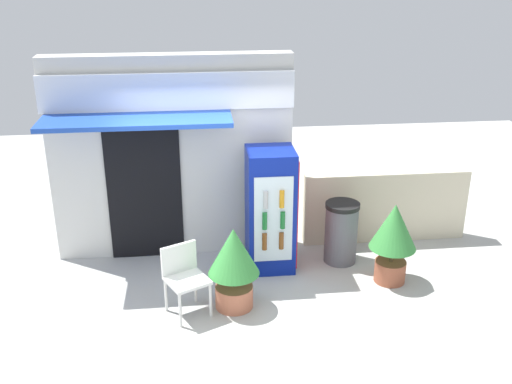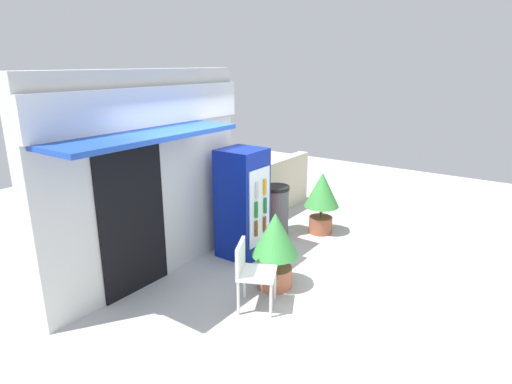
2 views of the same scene
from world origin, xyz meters
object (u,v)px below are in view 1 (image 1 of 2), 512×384
object	(u,v)px
potted_plant_near_shop	(234,261)
trash_bin	(341,232)
drink_cooler	(271,210)
plastic_chair	(184,274)
potted_plant_curbside	(393,235)

from	to	relation	value
potted_plant_near_shop	trash_bin	world-z (taller)	potted_plant_near_shop
drink_cooler	plastic_chair	size ratio (longest dim) A/B	1.99
plastic_chair	potted_plant_near_shop	bearing A→B (deg)	3.12
drink_cooler	potted_plant_near_shop	xyz separation A→B (m)	(-0.58, -0.98, -0.22)
potted_plant_near_shop	trash_bin	distance (m)	1.90
plastic_chair	drink_cooler	bearing A→B (deg)	40.33
potted_plant_near_shop	potted_plant_curbside	distance (m)	2.16
potted_plant_curbside	drink_cooler	bearing A→B (deg)	159.26
plastic_chair	potted_plant_curbside	size ratio (longest dim) A/B	0.77
drink_cooler	trash_bin	world-z (taller)	drink_cooler
drink_cooler	potted_plant_near_shop	distance (m)	1.16
potted_plant_curbside	potted_plant_near_shop	bearing A→B (deg)	-169.55
drink_cooler	plastic_chair	bearing A→B (deg)	-139.67
potted_plant_curbside	plastic_chair	bearing A→B (deg)	-171.15
drink_cooler	trash_bin	bearing A→B (deg)	2.41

